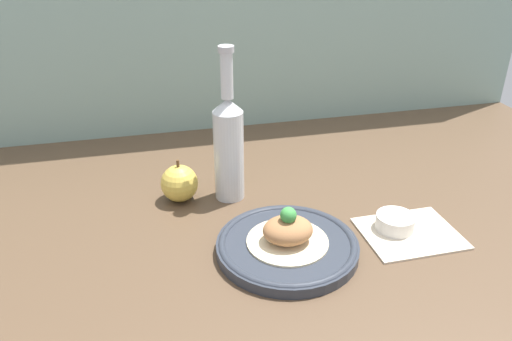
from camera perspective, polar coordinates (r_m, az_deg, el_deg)
The scene contains 7 objects.
ground_plane at distance 97.07cm, azimuth 1.53°, elevation -7.64°, with size 180.00×110.00×4.00cm, color brown.
plate at distance 89.45cm, azimuth 3.60°, elevation -8.57°, with size 25.29×25.29×2.36cm.
plated_food at distance 87.73cm, azimuth 3.65°, elevation -6.98°, with size 14.51×14.51×7.11cm.
cider_bottle at distance 100.98cm, azimuth -3.15°, elevation 3.02°, with size 6.15×6.15×31.97cm.
apple at distance 104.41cm, azimuth -8.74°, elevation -1.46°, with size 7.76×7.76×9.24cm.
napkin at distance 98.46cm, azimuth 17.15°, elevation -6.78°, with size 17.81×14.61×0.80cm.
dipping_bowl at distance 98.16cm, azimuth 15.59°, elevation -5.79°, with size 7.27×7.27×3.26cm.
Camera 1 is at (-21.12, -76.67, 53.67)cm, focal length 35.00 mm.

